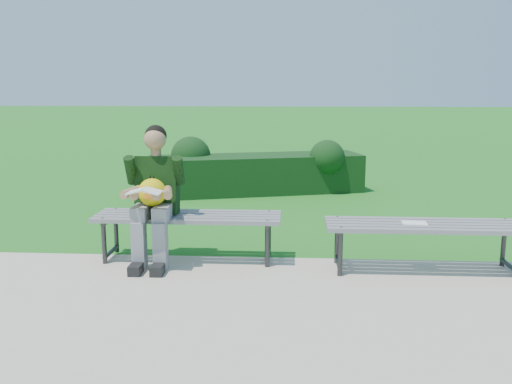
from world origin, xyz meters
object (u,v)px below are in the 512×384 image
Objects in this scene: seated_boy at (154,191)px; paper_sheet at (414,223)px; bench_right at (425,229)px; bench_left at (188,220)px; hedge at (254,170)px.

seated_boy is 5.70× the size of paper_sheet.
bench_right is at bearing 0.00° from paper_sheet.
bench_left is at bearing 18.07° from seated_boy.
hedge reaches higher than bench_left.
paper_sheet is at bearing -2.83° from seated_boy.
hedge is 1.93× the size of bench_right.
seated_boy reaches higher than bench_right.
bench_right is 2.54m from seated_boy.
seated_boy reaches higher than paper_sheet.
bench_left is at bearing -96.24° from hedge.
bench_right is 0.12m from paper_sheet.
bench_left reaches higher than paper_sheet.
paper_sheet is at bearing -66.19° from hedge.
seated_boy is at bearing -161.93° from bench_left.
paper_sheet is (2.42, -0.12, -0.24)m from seated_boy.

